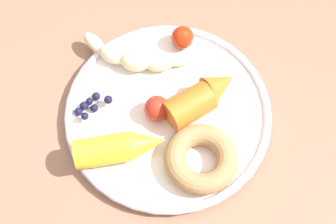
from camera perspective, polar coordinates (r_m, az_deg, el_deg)
name	(u,v)px	position (r m, az deg, el deg)	size (l,w,h in m)	color
ground_plane	(174,217)	(1.35, 0.74, -12.51)	(6.00, 6.00, 0.00)	#4E5A4B
dining_table	(179,130)	(0.75, 1.31, -2.16)	(1.08, 0.79, 0.72)	#986650
plate	(168,113)	(0.65, 0.00, -0.11)	(0.28, 0.28, 0.02)	white
banana	(136,57)	(0.68, -3.85, 6.58)	(0.16, 0.10, 0.03)	#F9E9B8
carrot_orange	(202,98)	(0.64, 4.16, 1.67)	(0.11, 0.07, 0.04)	orange
carrot_yellow	(121,147)	(0.61, -5.71, -4.26)	(0.12, 0.05, 0.04)	yellow
donut	(198,160)	(0.61, 3.57, -5.74)	(0.10, 0.10, 0.03)	#B08151
blueberry_pile	(91,105)	(0.65, -9.20, 0.82)	(0.05, 0.04, 0.02)	#191638
tomato_near	(157,108)	(0.63, -1.33, 0.46)	(0.03, 0.03, 0.03)	red
tomato_mid	(183,37)	(0.69, 1.76, 8.94)	(0.03, 0.03, 0.03)	red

